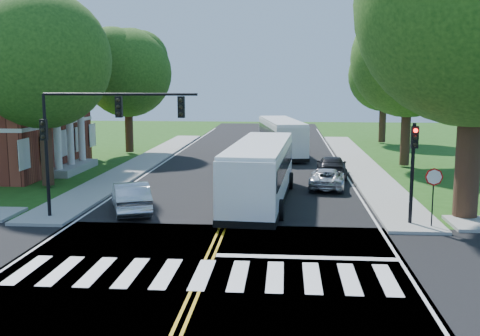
# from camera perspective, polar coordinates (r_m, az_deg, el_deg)

# --- Properties ---
(ground) EXTENTS (140.00, 140.00, 0.00)m
(ground) POSITION_cam_1_polar(r_m,az_deg,el_deg) (19.36, -3.63, -10.28)
(ground) COLOR #1E4912
(ground) RESTS_ON ground
(road) EXTENTS (14.00, 96.00, 0.01)m
(road) POSITION_cam_1_polar(r_m,az_deg,el_deg) (36.74, 0.41, -1.08)
(road) COLOR black
(road) RESTS_ON ground
(cross_road) EXTENTS (60.00, 12.00, 0.01)m
(cross_road) POSITION_cam_1_polar(r_m,az_deg,el_deg) (19.36, -3.63, -10.27)
(cross_road) COLOR black
(cross_road) RESTS_ON ground
(center_line) EXTENTS (0.36, 70.00, 0.01)m
(center_line) POSITION_cam_1_polar(r_m,az_deg,el_deg) (40.68, 0.83, -0.10)
(center_line) COLOR gold
(center_line) RESTS_ON road
(edge_line_w) EXTENTS (0.12, 70.00, 0.01)m
(edge_line_w) POSITION_cam_1_polar(r_m,az_deg,el_deg) (41.68, -8.54, 0.02)
(edge_line_w) COLOR silver
(edge_line_w) RESTS_ON road
(edge_line_e) EXTENTS (0.12, 70.00, 0.01)m
(edge_line_e) POSITION_cam_1_polar(r_m,az_deg,el_deg) (40.80, 10.40, -0.22)
(edge_line_e) COLOR silver
(edge_line_e) RESTS_ON road
(crosswalk) EXTENTS (12.60, 3.00, 0.01)m
(crosswalk) POSITION_cam_1_polar(r_m,az_deg,el_deg) (18.89, -3.85, -10.73)
(crosswalk) COLOR silver
(crosswalk) RESTS_ON road
(stop_bar) EXTENTS (6.60, 0.40, 0.01)m
(stop_bar) POSITION_cam_1_polar(r_m,az_deg,el_deg) (20.70, 6.78, -9.00)
(stop_bar) COLOR silver
(stop_bar) RESTS_ON road
(sidewalk_nw) EXTENTS (2.60, 40.00, 0.15)m
(sidewalk_nw) POSITION_cam_1_polar(r_m,az_deg,el_deg) (44.91, -9.54, 0.71)
(sidewalk_nw) COLOR gray
(sidewalk_nw) RESTS_ON ground
(sidewalk_ne) EXTENTS (2.60, 40.00, 0.15)m
(sidewalk_ne) POSITION_cam_1_polar(r_m,az_deg,el_deg) (43.91, 11.97, 0.45)
(sidewalk_ne) COLOR gray
(sidewalk_ne) RESTS_ON ground
(tree_ne_big) EXTENTS (10.80, 10.80, 14.91)m
(tree_ne_big) POSITION_cam_1_polar(r_m,az_deg,el_deg) (27.58, 23.00, 15.00)
(tree_ne_big) COLOR black
(tree_ne_big) RESTS_ON ground
(tree_west_near) EXTENTS (8.00, 8.00, 11.40)m
(tree_west_near) POSITION_cam_1_polar(r_m,az_deg,el_deg) (35.11, -19.49, 10.29)
(tree_west_near) COLOR black
(tree_west_near) RESTS_ON ground
(tree_west_far) EXTENTS (7.60, 7.60, 10.67)m
(tree_west_far) POSITION_cam_1_polar(r_m,az_deg,el_deg) (50.01, -11.37, 9.43)
(tree_west_far) COLOR black
(tree_west_far) RESTS_ON ground
(tree_east_mid) EXTENTS (8.40, 8.40, 11.93)m
(tree_east_mid) POSITION_cam_1_polar(r_m,az_deg,el_deg) (43.03, 16.78, 10.50)
(tree_east_mid) COLOR black
(tree_east_mid) RESTS_ON ground
(tree_east_far) EXTENTS (7.20, 7.20, 10.34)m
(tree_east_far) POSITION_cam_1_polar(r_m,az_deg,el_deg) (58.92, 14.44, 9.08)
(tree_east_far) COLOR black
(tree_east_far) RESTS_ON ground
(signal_nw) EXTENTS (7.15, 0.46, 5.66)m
(signal_nw) POSITION_cam_1_polar(r_m,az_deg,el_deg) (26.04, -14.53, 4.25)
(signal_nw) COLOR black
(signal_nw) RESTS_ON ground
(signal_ne) EXTENTS (0.30, 0.46, 4.40)m
(signal_ne) POSITION_cam_1_polar(r_m,az_deg,el_deg) (25.37, 17.18, 0.81)
(signal_ne) COLOR black
(signal_ne) RESTS_ON ground
(stop_sign) EXTENTS (0.76, 0.08, 2.53)m
(stop_sign) POSITION_cam_1_polar(r_m,az_deg,el_deg) (25.26, 19.08, -1.46)
(stop_sign) COLOR black
(stop_sign) RESTS_ON ground
(bus_lead) EXTENTS (3.55, 12.39, 3.17)m
(bus_lead) POSITION_cam_1_polar(r_m,az_deg,el_deg) (29.29, 2.07, -0.30)
(bus_lead) COLOR silver
(bus_lead) RESTS_ON road
(bus_follow) EXTENTS (4.43, 12.03, 3.05)m
(bus_follow) POSITION_cam_1_polar(r_m,az_deg,el_deg) (48.35, 4.21, 3.22)
(bus_follow) COLOR silver
(bus_follow) RESTS_ON road
(hatchback) EXTENTS (3.12, 4.89, 1.52)m
(hatchback) POSITION_cam_1_polar(r_m,az_deg,el_deg) (27.69, -11.02, -2.91)
(hatchback) COLOR silver
(hatchback) RESTS_ON road
(suv) EXTENTS (2.42, 4.51, 1.20)m
(suv) POSITION_cam_1_polar(r_m,az_deg,el_deg) (33.67, 8.85, -1.05)
(suv) COLOR silver
(suv) RESTS_ON road
(dark_sedan) EXTENTS (2.24, 4.91, 1.39)m
(dark_sedan) POSITION_cam_1_polar(r_m,az_deg,el_deg) (37.67, 9.29, 0.14)
(dark_sedan) COLOR black
(dark_sedan) RESTS_ON road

